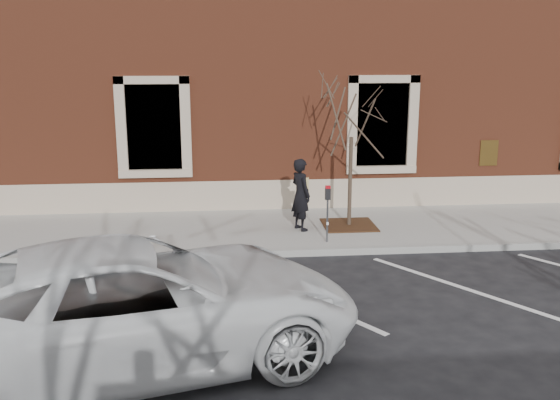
{
  "coord_description": "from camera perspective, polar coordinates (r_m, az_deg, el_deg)",
  "views": [
    {
      "loc": [
        -1.23,
        -12.77,
        4.34
      ],
      "look_at": [
        0.0,
        0.6,
        1.1
      ],
      "focal_mm": 40.0,
      "sensor_mm": 36.0,
      "label": 1
    }
  ],
  "objects": [
    {
      "name": "curb_near",
      "position": [
        13.47,
        0.25,
        -4.89
      ],
      "size": [
        40.0,
        0.12,
        0.15
      ],
      "primitive_type": "cube",
      "color": "#9E9E99",
      "rests_on": "ground"
    },
    {
      "name": "man",
      "position": [
        14.74,
        1.9,
        0.5
      ],
      "size": [
        0.65,
        0.74,
        1.72
      ],
      "primitive_type": "imported",
      "rotation": [
        0.0,
        0.0,
        2.03
      ],
      "color": "black",
      "rests_on": "sidewalk_near"
    },
    {
      "name": "parking_stripes",
      "position": [
        11.49,
        1.29,
        -8.61
      ],
      "size": [
        28.0,
        4.4,
        0.01
      ],
      "primitive_type": null,
      "color": "silver",
      "rests_on": "ground"
    },
    {
      "name": "white_truck",
      "position": [
        9.05,
        -13.15,
        -9.23
      ],
      "size": [
        6.93,
        4.53,
        1.77
      ],
      "primitive_type": "imported",
      "rotation": [
        0.0,
        0.0,
        1.84
      ],
      "color": "white",
      "rests_on": "ground"
    },
    {
      "name": "building_civic",
      "position": [
        20.55,
        -1.86,
        12.6
      ],
      "size": [
        40.0,
        8.62,
        8.0
      ],
      "color": "brown",
      "rests_on": "ground"
    },
    {
      "name": "sapling",
      "position": [
        14.85,
        6.59,
        8.0
      ],
      "size": [
        2.38,
        2.38,
        3.96
      ],
      "color": "#473A2B",
      "rests_on": "sidewalk_near"
    },
    {
      "name": "ground",
      "position": [
        13.54,
        0.23,
        -5.12
      ],
      "size": [
        120.0,
        120.0,
        0.0
      ],
      "primitive_type": "plane",
      "color": "#28282B",
      "rests_on": "ground"
    },
    {
      "name": "tree_grate",
      "position": [
        15.36,
        6.32,
        -2.29
      ],
      "size": [
        1.26,
        1.26,
        0.03
      ],
      "primitive_type": "cube",
      "color": "#462C16",
      "rests_on": "sidewalk_near"
    },
    {
      "name": "sidewalk_near",
      "position": [
        15.18,
        -0.4,
        -2.75
      ],
      "size": [
        40.0,
        3.5,
        0.15
      ],
      "primitive_type": "cube",
      "color": "#A6A39C",
      "rests_on": "ground"
    },
    {
      "name": "parking_meter",
      "position": [
        13.8,
        4.38,
        -0.29
      ],
      "size": [
        0.12,
        0.09,
        1.29
      ],
      "rotation": [
        0.0,
        0.0,
        -0.38
      ],
      "color": "#595B60",
      "rests_on": "sidewalk_near"
    }
  ]
}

